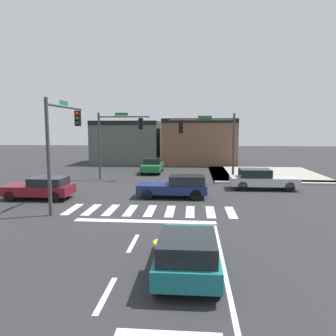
{
  "coord_description": "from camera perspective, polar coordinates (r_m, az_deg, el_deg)",
  "views": [
    {
      "loc": [
        2.31,
        -21.67,
        4.44
      ],
      "look_at": [
        0.46,
        1.91,
        1.54
      ],
      "focal_mm": 35.25,
      "sensor_mm": 36.0,
      "label": 1
    }
  ],
  "objects": [
    {
      "name": "ground_plane",
      "position": [
        22.25,
        -1.57,
        -4.53
      ],
      "size": [
        120.0,
        120.0,
        0.0
      ],
      "primitive_type": "plane",
      "color": "#2B2B2D"
    },
    {
      "name": "crosswalk_near",
      "position": [
        17.89,
        -3.1,
        -7.39
      ],
      "size": [
        9.05,
        2.47,
        0.01
      ],
      "color": "silver",
      "rests_on": "ground_plane"
    },
    {
      "name": "lane_markings",
      "position": [
        10.06,
        -3.29,
        -19.21
      ],
      "size": [
        6.8,
        24.25,
        0.01
      ],
      "color": "white",
      "rests_on": "ground_plane"
    },
    {
      "name": "bike_detector_marking",
      "position": [
        13.21,
        -0.54,
        -12.64
      ],
      "size": [
        0.93,
        0.93,
        0.01
      ],
      "color": "yellow",
      "rests_on": "ground_plane"
    },
    {
      "name": "curb_corner_northeast",
      "position": [
        32.0,
        15.58,
        -1.11
      ],
      "size": [
        10.0,
        10.6,
        0.15
      ],
      "color": "#9E998E",
      "rests_on": "ground_plane"
    },
    {
      "name": "storefront_row",
      "position": [
        40.85,
        -1.3,
        4.55
      ],
      "size": [
        17.33,
        6.68,
        5.49
      ],
      "color": "#4C564C",
      "rests_on": "ground_plane"
    },
    {
      "name": "traffic_signal_southwest",
      "position": [
        19.16,
        -17.78,
        5.79
      ],
      "size": [
        0.32,
        5.12,
        5.93
      ],
      "rotation": [
        0.0,
        0.0,
        1.57
      ],
      "color": "#383A3D",
      "rests_on": "ground_plane"
    },
    {
      "name": "traffic_signal_northeast",
      "position": [
        26.64,
        7.21,
        5.59
      ],
      "size": [
        5.19,
        0.32,
        5.57
      ],
      "rotation": [
        0.0,
        0.0,
        3.14
      ],
      "color": "#383A3D",
      "rests_on": "ground_plane"
    },
    {
      "name": "traffic_signal_northwest",
      "position": [
        28.37,
        -8.73,
        5.94
      ],
      "size": [
        4.46,
        0.32,
        5.7
      ],
      "color": "#383A3D",
      "rests_on": "ground_plane"
    },
    {
      "name": "car_navy",
      "position": [
        21.01,
        1.48,
        -3.17
      ],
      "size": [
        4.39,
        1.78,
        1.43
      ],
      "rotation": [
        0.0,
        0.0,
        3.14
      ],
      "color": "#141E4C",
      "rests_on": "ground_plane"
    },
    {
      "name": "car_maroon",
      "position": [
        22.1,
        -21.08,
        -3.19
      ],
      "size": [
        4.14,
        1.95,
        1.38
      ],
      "rotation": [
        0.0,
        0.0,
        3.14
      ],
      "color": "maroon",
      "rests_on": "ground_plane"
    },
    {
      "name": "car_silver",
      "position": [
        24.78,
        15.82,
        -1.84
      ],
      "size": [
        4.75,
        1.91,
        1.48
      ],
      "color": "#B7BABF",
      "rests_on": "ground_plane"
    },
    {
      "name": "car_teal",
      "position": [
        10.29,
        3.42,
        -14.17
      ],
      "size": [
        1.83,
        4.24,
        1.41
      ],
      "rotation": [
        0.0,
        0.0,
        1.57
      ],
      "color": "#196B70",
      "rests_on": "ground_plane"
    },
    {
      "name": "car_green",
      "position": [
        32.61,
        -2.68,
        0.44
      ],
      "size": [
        1.83,
        4.44,
        1.43
      ],
      "rotation": [
        0.0,
        0.0,
        -1.57
      ],
      "color": "#1E6638",
      "rests_on": "ground_plane"
    }
  ]
}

